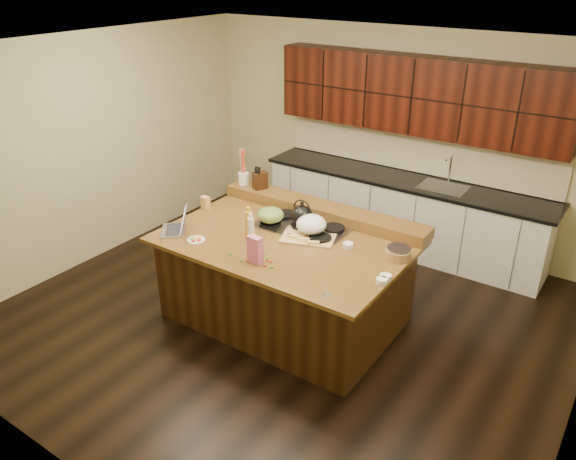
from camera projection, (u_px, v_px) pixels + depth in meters
The scene contains 35 objects.
room at pixel (285, 199), 5.33m from camera, with size 5.52×5.02×2.72m.
island at pixel (285, 279), 5.71m from camera, with size 2.40×1.60×0.92m.
back_ledge at pixel (322, 210), 6.01m from camera, with size 2.40×0.30×0.12m, color black.
cooktop at pixel (302, 227), 5.73m from camera, with size 0.92×0.52×0.05m.
back_counter at pixel (406, 174), 6.99m from camera, with size 3.70×0.66×2.40m.
kettle at pixel (302, 215), 5.67m from camera, with size 0.22×0.22×0.20m, color black.
green_bowl at pixel (270, 215), 5.74m from camera, with size 0.28×0.28×0.15m, color olive.
laptop at pixel (178, 225), 5.66m from camera, with size 0.42×0.43×0.23m.
oil_bottle at pixel (249, 224), 5.51m from camera, with size 0.07×0.07×0.27m, color #C68B22.
vinegar_bottle at pixel (251, 230), 5.41m from camera, with size 0.06×0.06×0.25m, color silver.
wooden_tray at pixel (311, 227), 5.54m from camera, with size 0.61×0.53×0.21m.
ramekin_a at pixel (382, 281), 4.76m from camera, with size 0.10×0.10×0.04m, color white.
ramekin_b at pixel (386, 277), 4.81m from camera, with size 0.10×0.10×0.04m, color white.
ramekin_c at pixel (348, 245), 5.35m from camera, with size 0.10×0.10×0.04m, color white.
strainer_bowl at pixel (398, 254), 5.14m from camera, with size 0.24×0.24×0.09m, color #996B3F.
kitchen_timer at pixel (326, 292), 4.58m from camera, with size 0.08×0.08×0.07m, color silver.
pink_bag at pixel (255, 250), 5.04m from camera, with size 0.14×0.07×0.26m, color #C35B82.
candy_plate at pixel (196, 240), 5.48m from camera, with size 0.18×0.18×0.01m, color white.
package_box at pixel (206, 203), 6.16m from camera, with size 0.10×0.07×0.14m, color #E7A251.
utensil_crock at pixel (243, 179), 6.49m from camera, with size 0.12×0.12×0.14m, color white.
knife_block at pixel (260, 180), 6.36m from camera, with size 0.10×0.16×0.20m, color black.
gumdrop_0 at pixel (267, 261), 5.10m from camera, with size 0.02×0.02×0.02m, color red.
gumdrop_1 at pixel (267, 258), 5.15m from camera, with size 0.02×0.02×0.02m, color #198C26.
gumdrop_2 at pixel (271, 262), 5.08m from camera, with size 0.02×0.02×0.02m, color red.
gumdrop_3 at pixel (272, 267), 4.99m from camera, with size 0.02×0.02×0.02m, color #198C26.
gumdrop_4 at pixel (261, 258), 5.15m from camera, with size 0.02×0.02×0.02m, color red.
gumdrop_5 at pixel (249, 252), 5.26m from camera, with size 0.02×0.02×0.02m, color #198C26.
gumdrop_6 at pixel (247, 260), 5.12m from camera, with size 0.02×0.02×0.02m, color red.
gumdrop_7 at pixel (230, 254), 5.21m from camera, with size 0.02×0.02×0.02m, color #198C26.
gumdrop_8 at pixel (259, 263), 5.06m from camera, with size 0.02×0.02×0.02m, color red.
gumdrop_9 at pixel (241, 261), 5.10m from camera, with size 0.02×0.02×0.02m, color #198C26.
gumdrop_10 at pixel (265, 266), 5.02m from camera, with size 0.02×0.02×0.02m, color red.
gumdrop_11 at pixel (264, 254), 5.21m from camera, with size 0.02×0.02×0.02m, color #198C26.
gumdrop_12 at pixel (249, 252), 5.26m from camera, with size 0.02×0.02×0.02m, color red.
gumdrop_13 at pixel (248, 260), 5.12m from camera, with size 0.02×0.02×0.02m, color #198C26.
Camera 1 is at (2.80, -4.05, 3.41)m, focal length 35.00 mm.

